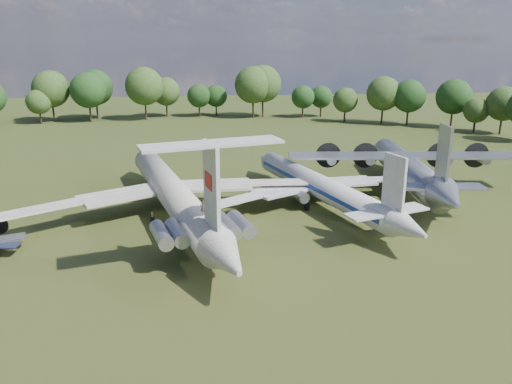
{
  "coord_description": "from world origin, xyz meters",
  "views": [
    {
      "loc": [
        4.34,
        -59.67,
        22.39
      ],
      "look_at": [
        10.65,
        -3.38,
        5.0
      ],
      "focal_mm": 35.0,
      "sensor_mm": 36.0,
      "label": 1
    }
  ],
  "objects_px": {
    "tu104_jet": "(320,191)",
    "an12_transport": "(408,173)",
    "person_on_il62": "(203,207)",
    "il62_airliner": "(173,198)"
  },
  "relations": [
    {
      "from": "tu104_jet",
      "to": "an12_transport",
      "type": "distance_m",
      "value": 16.36
    },
    {
      "from": "an12_transport",
      "to": "tu104_jet",
      "type": "bearing_deg",
      "value": -152.02
    },
    {
      "from": "tu104_jet",
      "to": "person_on_il62",
      "type": "relative_size",
      "value": 26.02
    },
    {
      "from": "il62_airliner",
      "to": "person_on_il62",
      "type": "bearing_deg",
      "value": -90.0
    },
    {
      "from": "il62_airliner",
      "to": "person_on_il62",
      "type": "height_order",
      "value": "person_on_il62"
    },
    {
      "from": "an12_transport",
      "to": "person_on_il62",
      "type": "distance_m",
      "value": 39.16
    },
    {
      "from": "an12_transport",
      "to": "person_on_il62",
      "type": "bearing_deg",
      "value": -137.43
    },
    {
      "from": "il62_airliner",
      "to": "an12_transport",
      "type": "bearing_deg",
      "value": -1.12
    },
    {
      "from": "tu104_jet",
      "to": "an12_transport",
      "type": "height_order",
      "value": "an12_transport"
    },
    {
      "from": "an12_transport",
      "to": "il62_airliner",
      "type": "bearing_deg",
      "value": -159.77
    }
  ]
}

